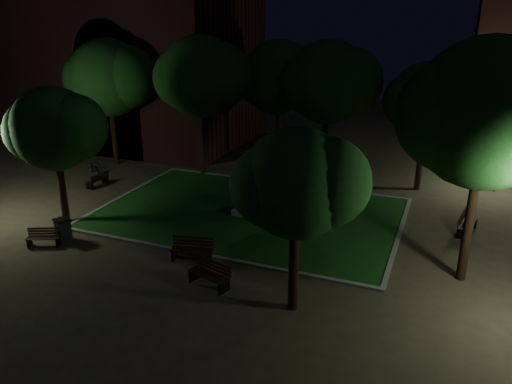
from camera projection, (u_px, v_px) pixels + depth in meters
ground at (233, 229)px, 24.27m from camera, size 80.00×80.00×0.00m
lawn at (249, 213)px, 26.00m from camera, size 15.00×10.00×0.08m
lawn_kerb at (249, 213)px, 25.99m from camera, size 15.40×10.40×0.12m
monument at (249, 197)px, 25.68m from camera, size 1.40×1.40×3.20m
building_main at (120, 45)px, 39.26m from camera, size 20.00×12.00×15.00m
tree_west at (55, 129)px, 23.50m from camera, size 4.92×4.01×6.75m
tree_north_wl at (202, 77)px, 30.14m from camera, size 6.06×4.95×8.69m
tree_north_er at (329, 82)px, 29.49m from camera, size 6.09×4.97×8.48m
tree_ne at (429, 100)px, 27.72m from camera, size 5.17×4.22×7.44m
tree_east at (490, 114)px, 17.47m from camera, size 6.69×5.46×9.33m
tree_se at (298, 184)px, 16.19m from camera, size 4.56×3.73×6.60m
tree_nw at (110, 78)px, 32.34m from camera, size 6.22×5.07×8.39m
tree_far_north at (281, 78)px, 33.24m from camera, size 6.16×5.03×8.26m
lamppost_nw at (130, 109)px, 36.07m from camera, size 1.18×0.28×4.63m
lamppost_ne at (502, 144)px, 28.31m from camera, size 1.18×0.28×3.98m
bench_near_left at (192, 250)px, 21.16m from camera, size 1.87×1.01×0.98m
bench_near_right at (210, 275)px, 19.17m from camera, size 1.87×1.08×0.97m
bench_west_near at (44, 238)px, 22.47m from camera, size 1.53×1.06×0.80m
bench_left_side at (98, 180)px, 29.94m from camera, size 0.63×1.54×0.83m
bench_right_side at (466, 224)px, 23.65m from camera, size 0.92×1.88×0.99m
bench_far_side at (339, 177)px, 30.27m from camera, size 1.88×1.10×0.98m
trash_bin at (63, 230)px, 22.88m from camera, size 0.82×0.82×1.07m
bicycle at (94, 167)px, 32.17m from camera, size 1.81×1.41×0.91m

